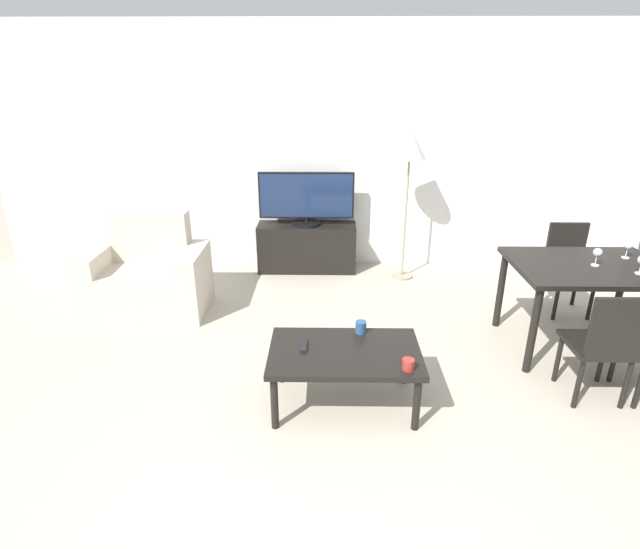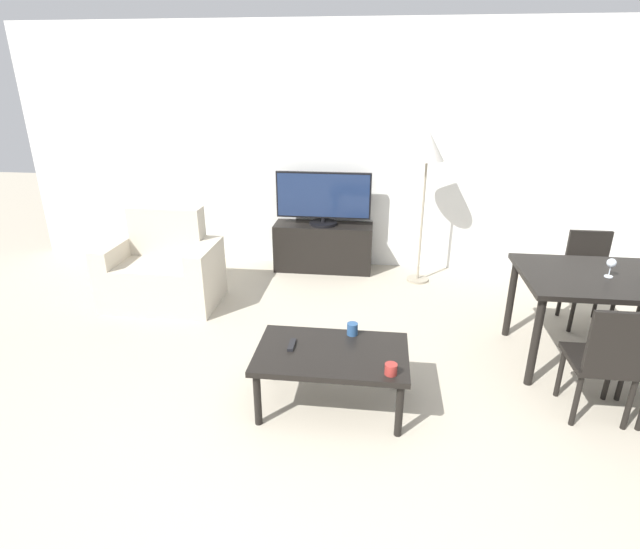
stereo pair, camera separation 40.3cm
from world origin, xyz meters
TOP-DOWN VIEW (x-y plane):
  - wall_back at (0.00, 4.01)m, footprint 7.58×0.06m
  - armchair at (-1.66, 2.67)m, footprint 1.10×0.68m
  - tv_stand at (-0.19, 3.76)m, footprint 1.12×0.37m
  - tv at (-0.19, 3.75)m, footprint 1.07×0.32m
  - coffee_table at (0.17, 1.18)m, footprint 1.02×0.64m
  - dining_table at (2.15, 1.99)m, footprint 1.19×0.88m
  - dining_chair_near at (1.94, 1.24)m, footprint 0.40×0.40m
  - dining_chair_far at (2.35, 2.74)m, footprint 0.40×0.40m
  - floor_lamp at (0.90, 3.54)m, footprint 0.34×0.34m
  - remote_primary at (-0.10, 1.21)m, footprint 0.04×0.15m
  - cup_white_near at (0.30, 1.43)m, footprint 0.08×0.08m
  - cup_colored_far at (0.56, 0.95)m, footprint 0.08×0.08m
  - wine_glass_left at (2.17, 1.97)m, footprint 0.07×0.07m
  - wine_glass_right at (2.51, 2.15)m, footprint 0.07×0.07m

SIDE VIEW (x-z plane):
  - tv_stand at x=-0.19m, z-range 0.00..0.55m
  - armchair at x=-1.66m, z-range -0.14..0.79m
  - coffee_table at x=0.17m, z-range 0.17..0.59m
  - remote_primary at x=-0.10m, z-range 0.43..0.45m
  - cup_colored_far at x=0.56m, z-range 0.43..0.50m
  - dining_chair_near at x=1.94m, z-range 0.05..0.89m
  - dining_chair_far at x=2.35m, z-range 0.05..0.89m
  - cup_white_near at x=0.30m, z-range 0.43..0.52m
  - dining_table at x=2.15m, z-range 0.28..1.03m
  - wine_glass_left at x=2.17m, z-range 0.78..0.92m
  - wine_glass_right at x=2.51m, z-range 0.78..0.92m
  - tv at x=-0.19m, z-range 0.55..1.15m
  - wall_back at x=0.00m, z-range 0.00..2.70m
  - floor_lamp at x=0.90m, z-range 0.60..2.23m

